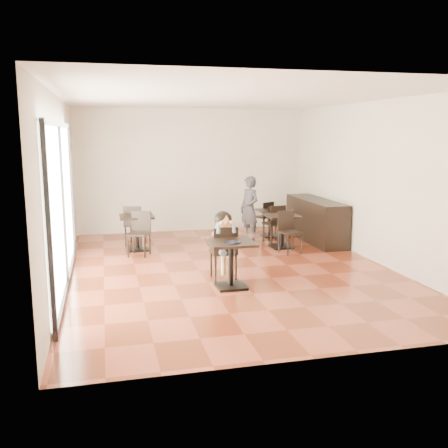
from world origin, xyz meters
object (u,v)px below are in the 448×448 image
object	(u,v)px
cafe_table_back	(271,223)
chair_mid_b	(290,233)
cafe_table_left	(137,233)
chair_back_a	(264,217)
child	(223,245)
chair_back_b	(278,224)
child_chair	(223,252)
chair_left_b	(139,234)
cafe_table_mid	(282,231)
chair_left_a	(135,225)
chair_mid_a	(274,224)
adult_patron	(249,209)
child_table	(231,265)

from	to	relation	value
cafe_table_back	chair_mid_b	bearing A→B (deg)	-95.28
cafe_table_left	chair_back_a	size ratio (longest dim) A/B	0.95
child	chair_back_a	xyz separation A→B (m)	(2.02, 3.87, -0.20)
chair_back_a	chair_back_b	world-z (taller)	same
child_chair	chair_left_b	world-z (taller)	child_chair
cafe_table_mid	child_chair	bearing A→B (deg)	-131.75
child_chair	chair_left_b	distance (m)	2.46
chair_left_a	chair_back_b	size ratio (longest dim) A/B	1.15
cafe_table_back	chair_left_b	world-z (taller)	chair_left_b
child	chair_back_a	distance (m)	4.37
chair_back_b	chair_mid_a	bearing A→B (deg)	-164.66
child_chair	chair_mid_a	xyz separation A→B (m)	(1.85, 2.63, -0.03)
child	cafe_table_mid	world-z (taller)	child
adult_patron	cafe_table_mid	world-z (taller)	adult_patron
adult_patron	chair_back_a	world-z (taller)	adult_patron
child_chair	cafe_table_mid	distance (m)	2.79
child_chair	chair_left_b	size ratio (longest dim) A/B	1.03
adult_patron	chair_left_b	world-z (taller)	adult_patron
child	adult_patron	distance (m)	3.32
chair_back_a	cafe_table_left	bearing A→B (deg)	-4.15
cafe_table_left	chair_back_b	distance (m)	3.36
chair_left_a	chair_back_b	bearing A→B (deg)	-163.61
child	chair_left_b	bearing A→B (deg)	123.08
adult_patron	cafe_table_back	world-z (taller)	adult_patron
child_chair	adult_patron	xyz separation A→B (m)	(1.37, 3.02, 0.30)
cafe_table_back	chair_mid_a	xyz separation A→B (m)	(-0.17, -0.69, 0.12)
chair_back_b	child_table	bearing A→B (deg)	-146.02
child_chair	cafe_table_left	size ratio (longest dim) A/B	1.24
chair_left_a	cafe_table_mid	bearing A→B (deg)	-175.65
child_table	chair_mid_a	size ratio (longest dim) A/B	0.88
child_table	chair_back_a	world-z (taller)	chair_back_a
child_chair	chair_mid_a	world-z (taller)	child_chair
child_table	cafe_table_left	size ratio (longest dim) A/B	1.03
cafe_table_mid	chair_back_b	bearing A→B (deg)	76.50
chair_left_a	chair_left_b	distance (m)	1.10
cafe_table_left	chair_back_a	distance (m)	3.59
adult_patron	child	bearing A→B (deg)	-49.10
adult_patron	chair_left_a	bearing A→B (deg)	-117.67
chair_mid_b	child_chair	bearing A→B (deg)	-153.79
adult_patron	cafe_table_left	distance (m)	2.77
cafe_table_left	chair_mid_a	size ratio (longest dim) A/B	0.86
adult_patron	cafe_table_back	distance (m)	0.84
child	chair_left_b	distance (m)	2.46
adult_patron	cafe_table_back	xyz separation A→B (m)	(0.65, 0.30, -0.44)
child_chair	cafe_table_left	xyz separation A→B (m)	(-1.34, 2.61, -0.09)
child_chair	adult_patron	world-z (taller)	adult_patron
chair_back_b	chair_left_a	bearing A→B (deg)	148.67
chair_mid_a	chair_left_a	size ratio (longest dim) A/B	0.97
chair_left_a	chair_left_b	world-z (taller)	same
child	chair_left_a	world-z (taller)	child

